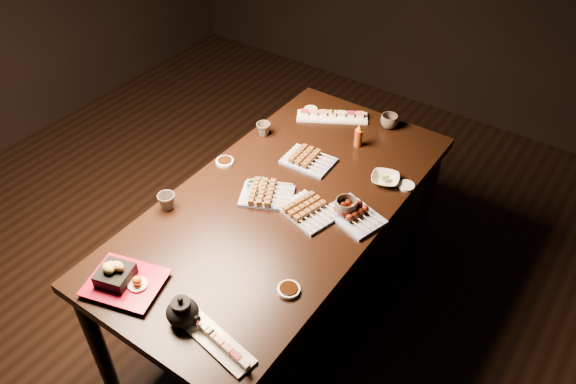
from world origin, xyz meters
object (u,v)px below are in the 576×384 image
(yakitori_plate_right, at_px, (308,209))
(teacup_near_left, at_px, (167,201))
(sushi_platter_near, at_px, (216,339))
(tempura_tray, at_px, (124,277))
(teapot, at_px, (182,310))
(condiment_bottle, at_px, (359,135))
(teacup_far_left, at_px, (264,129))
(sushi_platter_far, at_px, (332,114))
(yakitori_plate_left, at_px, (309,157))
(dining_table, at_px, (282,258))
(edamame_bowl_green, at_px, (259,188))
(teacup_mid_right, at_px, (346,207))
(yakitori_plate_center, at_px, (267,192))
(edamame_bowl_cream, at_px, (385,179))
(teacup_far_right, at_px, (389,121))

(yakitori_plate_right, bearing_deg, teacup_near_left, -133.80)
(sushi_platter_near, distance_m, yakitori_plate_right, 0.74)
(tempura_tray, relative_size, teapot, 2.00)
(condiment_bottle, bearing_deg, teacup_far_left, -156.07)
(sushi_platter_far, height_order, condiment_bottle, condiment_bottle)
(yakitori_plate_left, bearing_deg, condiment_bottle, 61.11)
(teacup_far_left, bearing_deg, teacup_near_left, -91.04)
(dining_table, relative_size, edamame_bowl_green, 15.72)
(sushi_platter_far, relative_size, tempura_tray, 1.34)
(yakitori_plate_right, height_order, teacup_mid_right, teacup_mid_right)
(yakitori_plate_center, bearing_deg, condiment_bottle, 50.59)
(yakitori_plate_left, bearing_deg, dining_table, -81.87)
(yakitori_plate_right, bearing_deg, teacup_mid_right, 49.83)
(sushi_platter_far, height_order, teapot, teapot)
(edamame_bowl_cream, height_order, teacup_far_right, teacup_far_right)
(yakitori_plate_left, bearing_deg, teacup_near_left, -120.29)
(teacup_mid_right, bearing_deg, teacup_far_right, 102.32)
(sushi_platter_near, relative_size, teacup_far_right, 3.60)
(yakitori_plate_center, relative_size, edamame_bowl_cream, 1.80)
(dining_table, height_order, edamame_bowl_green, edamame_bowl_green)
(sushi_platter_near, xyz_separation_m, edamame_bowl_green, (-0.37, 0.73, -0.00))
(yakitori_plate_right, relative_size, yakitori_plate_left, 0.98)
(sushi_platter_far, xyz_separation_m, condiment_bottle, (0.24, -0.14, 0.04))
(yakitori_plate_right, relative_size, edamame_bowl_cream, 1.78)
(edamame_bowl_cream, height_order, tempura_tray, tempura_tray)
(yakitori_plate_center, height_order, edamame_bowl_green, yakitori_plate_center)
(tempura_tray, distance_m, condiment_bottle, 1.33)
(dining_table, relative_size, teacup_far_right, 19.66)
(tempura_tray, bearing_deg, dining_table, 57.99)
(yakitori_plate_right, distance_m, teacup_far_right, 0.80)
(yakitori_plate_right, height_order, teacup_far_right, teacup_far_right)
(sushi_platter_near, bearing_deg, yakitori_plate_right, 106.66)
(teacup_far_left, bearing_deg, sushi_platter_far, 58.18)
(yakitori_plate_left, height_order, teapot, teapot)
(teacup_far_left, relative_size, teapot, 0.52)
(tempura_tray, xyz_separation_m, teacup_far_right, (0.33, 1.54, -0.02))
(sushi_platter_near, xyz_separation_m, yakitori_plate_right, (-0.10, 0.73, 0.01))
(dining_table, distance_m, sushi_platter_far, 0.83)
(yakitori_plate_center, xyz_separation_m, tempura_tray, (-0.14, -0.72, 0.02))
(tempura_tray, relative_size, condiment_bottle, 2.26)
(teacup_mid_right, height_order, condiment_bottle, condiment_bottle)
(yakitori_plate_right, height_order, edamame_bowl_green, yakitori_plate_right)
(teacup_near_left, xyz_separation_m, teacup_far_right, (0.51, 1.12, -0.00))
(sushi_platter_far, distance_m, edamame_bowl_cream, 0.58)
(yakitori_plate_right, bearing_deg, yakitori_plate_center, -161.51)
(edamame_bowl_cream, bearing_deg, yakitori_plate_center, -133.88)
(condiment_bottle, bearing_deg, teapot, -89.38)
(tempura_tray, xyz_separation_m, teacup_far_left, (-0.17, 1.10, -0.02))
(teacup_far_left, bearing_deg, sushi_platter_near, -60.76)
(teacup_near_left, bearing_deg, dining_table, 39.71)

